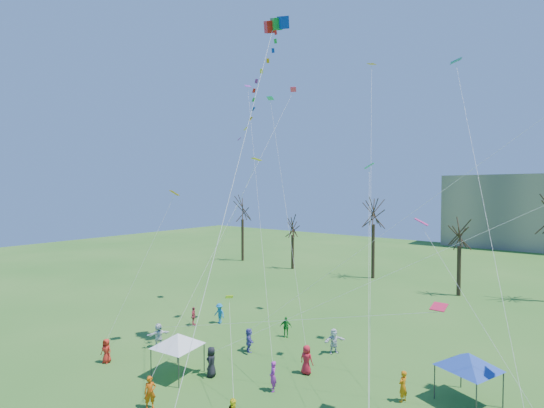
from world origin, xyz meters
The scene contains 6 objects.
bare_tree_row centered at (2.01, 35.95, 7.50)m, with size 69.72×9.39×11.39m.
big_box_kite centered at (-4.33, 8.75, 18.83)m, with size 3.68×7.66×25.22m.
canopy_tent_white centered at (-7.04, 3.61, 2.27)m, with size 3.55×3.55×2.68m.
canopy_tent_blue centered at (8.30, 11.21, 2.38)m, with size 3.46×3.46×2.81m.
festival_crowd centered at (-0.91, 6.71, 0.87)m, with size 27.13×13.39×1.86m.
small_kites_aloft centered at (0.37, 11.76, 14.02)m, with size 28.00×18.89×32.77m.
Camera 1 is at (12.05, -11.67, 11.73)m, focal length 25.00 mm.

